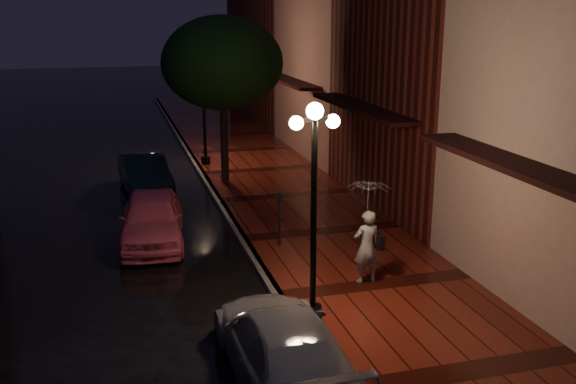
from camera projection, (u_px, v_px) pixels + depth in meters
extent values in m
plane|color=black|center=(244.00, 244.00, 17.28)|extent=(120.00, 120.00, 0.00)
cube|color=#4B150D|center=(323.00, 233.00, 17.85)|extent=(4.50, 60.00, 0.15)
cube|color=#595451|center=(243.00, 241.00, 17.26)|extent=(0.25, 60.00, 0.15)
cube|color=#511914|center=(452.00, 30.00, 19.46)|extent=(5.00, 8.00, 11.00)
cube|color=#8C5951|center=(355.00, 49.00, 27.14)|extent=(5.00, 8.00, 9.00)
cube|color=#511914|center=(290.00, 30.00, 36.27)|extent=(5.00, 12.00, 10.00)
cylinder|color=black|center=(314.00, 224.00, 12.15)|extent=(0.12, 0.12, 4.00)
cylinder|color=black|center=(313.00, 313.00, 12.66)|extent=(0.36, 0.36, 0.30)
cube|color=black|center=(315.00, 119.00, 11.61)|extent=(0.70, 0.08, 0.08)
sphere|color=#EAD08C|center=(315.00, 111.00, 11.57)|extent=(0.32, 0.32, 0.32)
sphere|color=#EAD08C|center=(296.00, 123.00, 11.53)|extent=(0.26, 0.26, 0.26)
sphere|color=#EAD08C|center=(333.00, 121.00, 11.72)|extent=(0.26, 0.26, 0.26)
cylinder|color=black|center=(204.00, 114.00, 25.13)|extent=(0.12, 0.12, 4.00)
cylinder|color=black|center=(206.00, 160.00, 25.63)|extent=(0.36, 0.36, 0.30)
cube|color=black|center=(202.00, 62.00, 24.58)|extent=(0.70, 0.08, 0.08)
sphere|color=#EAD08C|center=(202.00, 58.00, 24.54)|extent=(0.32, 0.32, 0.32)
sphere|color=#EAD08C|center=(193.00, 64.00, 24.51)|extent=(0.26, 0.26, 0.26)
sphere|color=#EAD08C|center=(211.00, 63.00, 24.69)|extent=(0.26, 0.26, 0.26)
cylinder|color=black|center=(224.00, 138.00, 22.52)|extent=(0.28, 0.28, 3.20)
ellipsoid|color=black|center=(222.00, 63.00, 21.82)|extent=(4.16, 4.16, 3.20)
sphere|color=black|center=(239.00, 78.00, 22.72)|extent=(1.80, 1.80, 1.80)
sphere|color=black|center=(208.00, 80.00, 21.15)|extent=(1.80, 1.80, 1.80)
imported|color=#EF6282|center=(152.00, 218.00, 17.17)|extent=(2.02, 4.19, 1.38)
imported|color=black|center=(145.00, 174.00, 21.98)|extent=(1.76, 4.11, 1.32)
imported|color=#A5A4AC|center=(283.00, 345.00, 10.74)|extent=(1.83, 4.46, 1.29)
imported|color=white|center=(367.00, 247.00, 14.24)|extent=(0.64, 0.45, 1.69)
imported|color=silver|center=(368.00, 201.00, 13.95)|extent=(0.98, 1.00, 0.90)
cylinder|color=black|center=(367.00, 230.00, 14.14)|extent=(0.02, 0.02, 1.35)
cube|color=black|center=(380.00, 242.00, 14.24)|extent=(0.14, 0.32, 0.34)
cylinder|color=black|center=(279.00, 223.00, 16.62)|extent=(0.07, 0.07, 1.19)
cube|color=black|center=(279.00, 197.00, 16.43)|extent=(0.16, 0.14, 0.24)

